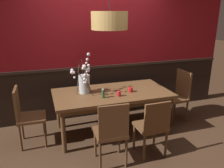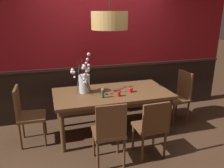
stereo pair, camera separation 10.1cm
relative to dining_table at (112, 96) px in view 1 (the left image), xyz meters
name	(u,v)px [view 1 (the left image)]	position (x,y,z in m)	size (l,w,h in m)	color
ground_plane	(112,130)	(0.00, 0.00, -0.65)	(24.00, 24.00, 0.00)	#4C3321
back_wall	(99,49)	(0.00, 0.79, 0.69)	(5.37, 0.14, 2.70)	black
dining_table	(112,96)	(0.00, 0.00, 0.00)	(1.94, 0.99, 0.73)	brown
chair_head_east_end	(178,94)	(1.34, 0.03, -0.11)	(0.41, 0.44, 0.98)	brown
chair_far_side_right	(112,86)	(0.30, 0.92, -0.13)	(0.49, 0.44, 0.91)	brown
chair_near_side_right	(153,125)	(0.32, -0.88, -0.16)	(0.42, 0.40, 0.88)	brown
chair_near_side_left	(112,131)	(-0.30, -0.90, -0.12)	(0.44, 0.42, 0.94)	brown
chair_head_west_end	(26,114)	(-1.39, 0.01, -0.13)	(0.43, 0.43, 0.94)	brown
vase_with_blossoms	(84,82)	(-0.45, 0.10, 0.26)	(0.34, 0.41, 0.66)	silver
candle_holder_nearer_center	(119,94)	(0.04, -0.22, 0.12)	(0.07, 0.07, 0.08)	red
candle_holder_nearer_edge	(130,90)	(0.30, -0.09, 0.12)	(0.08, 0.08, 0.08)	red
condiment_bottle	(103,94)	(-0.22, -0.21, 0.15)	(0.05, 0.05, 0.15)	#2D5633
pendant_lamp	(109,21)	(-0.02, 0.07, 1.24)	(0.57, 0.57, 0.94)	tan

